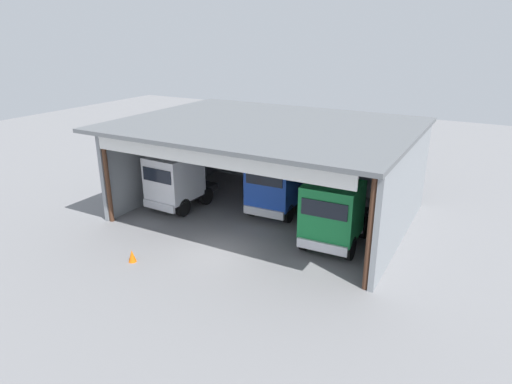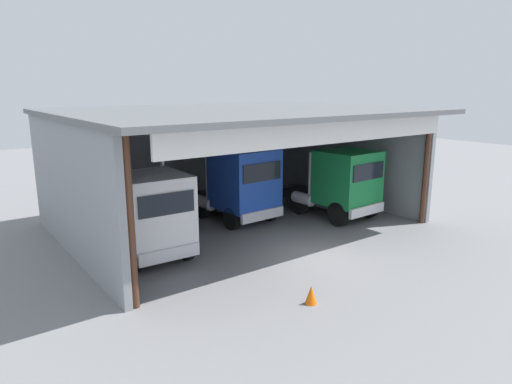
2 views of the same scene
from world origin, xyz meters
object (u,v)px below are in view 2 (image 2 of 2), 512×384
object	(u,v)px
truck_green_center_right_bay	(341,183)
traffic_cone	(311,295)
oil_drum	(139,205)
truck_white_center_left_bay	(150,214)
tool_cart	(159,204)
truck_blue_center_bay	(240,184)

from	to	relation	value
truck_green_center_right_bay	traffic_cone	bearing A→B (deg)	36.05
truck_green_center_right_bay	oil_drum	world-z (taller)	truck_green_center_right_bay
truck_white_center_left_bay	tool_cart	world-z (taller)	truck_white_center_left_bay
tool_cart	traffic_cone	distance (m)	11.69
oil_drum	truck_green_center_right_bay	bearing A→B (deg)	-41.15
tool_cart	oil_drum	bearing A→B (deg)	141.18
truck_blue_center_bay	truck_white_center_left_bay	bearing A→B (deg)	18.34
truck_green_center_right_bay	truck_blue_center_bay	bearing A→B (deg)	-31.46
truck_blue_center_bay	tool_cart	xyz separation A→B (m)	(-2.52, 3.56, -1.32)
oil_drum	traffic_cone	distance (m)	12.28
truck_green_center_right_bay	oil_drum	distance (m)	10.02
truck_blue_center_bay	traffic_cone	world-z (taller)	truck_blue_center_bay
truck_blue_center_bay	truck_green_center_right_bay	distance (m)	4.83
truck_green_center_right_bay	oil_drum	bearing A→B (deg)	-43.23
tool_cart	traffic_cone	bearing A→B (deg)	-92.90
tool_cart	truck_green_center_right_bay	bearing A→B (deg)	-41.41
truck_green_center_right_bay	traffic_cone	size ratio (longest dim) A/B	9.48
truck_blue_center_bay	oil_drum	size ratio (longest dim) A/B	6.00
oil_drum	truck_blue_center_bay	bearing A→B (deg)	-51.83
truck_white_center_left_bay	tool_cart	size ratio (longest dim) A/B	4.54
truck_white_center_left_bay	truck_green_center_right_bay	distance (m)	9.58
truck_white_center_left_bay	traffic_cone	xyz separation A→B (m)	(2.26, -6.08, -1.45)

